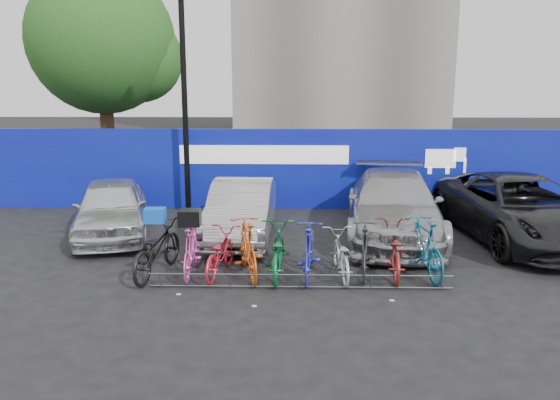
{
  "coord_description": "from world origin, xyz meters",
  "views": [
    {
      "loc": [
        -0.16,
        -10.11,
        3.75
      ],
      "look_at": [
        -0.44,
        2.0,
        1.13
      ],
      "focal_mm": 35.0,
      "sensor_mm": 36.0,
      "label": 1
    }
  ],
  "objects_px": {
    "lamppost": "(185,99)",
    "bike_rack": "(300,281)",
    "bike_7": "(364,250)",
    "car_1": "(242,210)",
    "bike_4": "(277,251)",
    "bike_3": "(248,248)",
    "tree": "(109,45)",
    "bike_5": "(309,251)",
    "bike_6": "(340,255)",
    "bike_2": "(220,253)",
    "bike_8": "(393,250)",
    "car_2": "(393,205)",
    "car_3": "(520,209)",
    "bike_9": "(424,247)",
    "bike_1": "(191,250)",
    "car_0": "(112,208)",
    "bike_0": "(157,249)"
  },
  "relations": [
    {
      "from": "bike_rack",
      "to": "bike_8",
      "type": "relative_size",
      "value": 2.83
    },
    {
      "from": "car_0",
      "to": "bike_6",
      "type": "xyz_separation_m",
      "value": [
        5.41,
        -2.82,
        -0.26
      ]
    },
    {
      "from": "bike_1",
      "to": "bike_2",
      "type": "relative_size",
      "value": 0.98
    },
    {
      "from": "lamppost",
      "to": "bike_2",
      "type": "relative_size",
      "value": 3.54
    },
    {
      "from": "bike_rack",
      "to": "bike_8",
      "type": "bearing_deg",
      "value": 24.08
    },
    {
      "from": "car_1",
      "to": "bike_8",
      "type": "xyz_separation_m",
      "value": [
        3.24,
        -2.61,
        -0.17
      ]
    },
    {
      "from": "bike_1",
      "to": "bike_9",
      "type": "height_order",
      "value": "bike_9"
    },
    {
      "from": "bike_2",
      "to": "car_0",
      "type": "bearing_deg",
      "value": -32.2
    },
    {
      "from": "bike_3",
      "to": "tree",
      "type": "bearing_deg",
      "value": -73.92
    },
    {
      "from": "car_1",
      "to": "bike_8",
      "type": "relative_size",
      "value": 2.12
    },
    {
      "from": "bike_2",
      "to": "bike_8",
      "type": "xyz_separation_m",
      "value": [
        3.43,
        0.06,
        0.07
      ]
    },
    {
      "from": "bike_0",
      "to": "bike_5",
      "type": "distance_m",
      "value": 3.0
    },
    {
      "from": "lamppost",
      "to": "car_3",
      "type": "distance_m",
      "value": 9.26
    },
    {
      "from": "bike_3",
      "to": "bike_5",
      "type": "height_order",
      "value": "bike_3"
    },
    {
      "from": "lamppost",
      "to": "bike_6",
      "type": "distance_m",
      "value": 7.22
    },
    {
      "from": "bike_5",
      "to": "bike_6",
      "type": "distance_m",
      "value": 0.63
    },
    {
      "from": "lamppost",
      "to": "bike_0",
      "type": "xyz_separation_m",
      "value": [
        0.37,
        -5.27,
        -2.73
      ]
    },
    {
      "from": "car_1",
      "to": "car_2",
      "type": "height_order",
      "value": "car_2"
    },
    {
      "from": "lamppost",
      "to": "car_1",
      "type": "relative_size",
      "value": 1.45
    },
    {
      "from": "bike_9",
      "to": "car_0",
      "type": "bearing_deg",
      "value": -28.86
    },
    {
      "from": "bike_3",
      "to": "bike_4",
      "type": "xyz_separation_m",
      "value": [
        0.57,
        0.03,
        -0.07
      ]
    },
    {
      "from": "bike_rack",
      "to": "bike_2",
      "type": "relative_size",
      "value": 3.25
    },
    {
      "from": "bike_3",
      "to": "bike_8",
      "type": "height_order",
      "value": "bike_3"
    },
    {
      "from": "bike_1",
      "to": "bike_8",
      "type": "bearing_deg",
      "value": 179.72
    },
    {
      "from": "car_0",
      "to": "bike_2",
      "type": "xyz_separation_m",
      "value": [
        3.04,
        -2.74,
        -0.26
      ]
    },
    {
      "from": "car_2",
      "to": "bike_7",
      "type": "bearing_deg",
      "value": -104.21
    },
    {
      "from": "bike_3",
      "to": "bike_4",
      "type": "height_order",
      "value": "bike_3"
    },
    {
      "from": "lamppost",
      "to": "bike_1",
      "type": "relative_size",
      "value": 3.61
    },
    {
      "from": "bike_2",
      "to": "bike_6",
      "type": "relative_size",
      "value": 1.0
    },
    {
      "from": "bike_rack",
      "to": "bike_1",
      "type": "distance_m",
      "value": 2.3
    },
    {
      "from": "tree",
      "to": "bike_2",
      "type": "relative_size",
      "value": 4.52
    },
    {
      "from": "bike_2",
      "to": "bike_7",
      "type": "bearing_deg",
      "value": -169.14
    },
    {
      "from": "tree",
      "to": "car_3",
      "type": "distance_m",
      "value": 14.77
    },
    {
      "from": "bike_7",
      "to": "bike_9",
      "type": "distance_m",
      "value": 1.17
    },
    {
      "from": "bike_4",
      "to": "bike_8",
      "type": "distance_m",
      "value": 2.3
    },
    {
      "from": "tree",
      "to": "lamppost",
      "type": "xyz_separation_m",
      "value": [
        3.57,
        -4.66,
        -1.8
      ]
    },
    {
      "from": "bike_2",
      "to": "bike_0",
      "type": "bearing_deg",
      "value": 11.41
    },
    {
      "from": "bike_1",
      "to": "bike_5",
      "type": "relative_size",
      "value": 0.95
    },
    {
      "from": "car_1",
      "to": "bike_9",
      "type": "height_order",
      "value": "car_1"
    },
    {
      "from": "car_0",
      "to": "car_2",
      "type": "height_order",
      "value": "car_2"
    },
    {
      "from": "bike_4",
      "to": "bike_7",
      "type": "relative_size",
      "value": 1.1
    },
    {
      "from": "lamppost",
      "to": "bike_rack",
      "type": "relative_size",
      "value": 1.09
    },
    {
      "from": "bike_7",
      "to": "bike_rack",
      "type": "bearing_deg",
      "value": 39.71
    },
    {
      "from": "car_3",
      "to": "bike_3",
      "type": "bearing_deg",
      "value": -162.8
    },
    {
      "from": "bike_4",
      "to": "bike_7",
      "type": "height_order",
      "value": "bike_7"
    },
    {
      "from": "car_2",
      "to": "bike_7",
      "type": "height_order",
      "value": "car_2"
    },
    {
      "from": "car_1",
      "to": "bike_4",
      "type": "height_order",
      "value": "car_1"
    },
    {
      "from": "bike_2",
      "to": "bike_3",
      "type": "bearing_deg",
      "value": -177.02
    },
    {
      "from": "bike_3",
      "to": "bike_9",
      "type": "relative_size",
      "value": 0.98
    },
    {
      "from": "bike_0",
      "to": "bike_4",
      "type": "distance_m",
      "value": 2.37
    }
  ]
}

